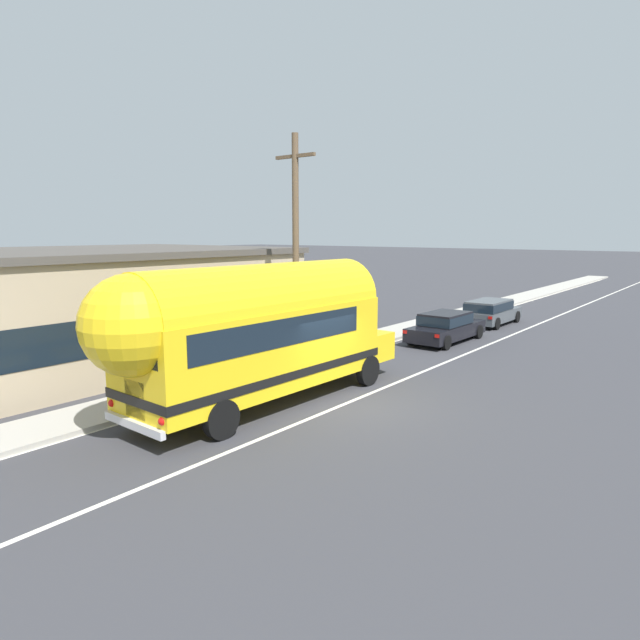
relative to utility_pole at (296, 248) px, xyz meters
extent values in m
plane|color=#38383D|center=(4.23, -2.80, -4.42)|extent=(300.00, 300.00, 0.00)
cube|color=silver|center=(4.23, 9.20, -4.42)|extent=(0.14, 80.00, 0.01)
cube|color=silver|center=(0.54, 9.20, -4.42)|extent=(0.12, 80.00, 0.01)
cube|color=#ADA89E|center=(-0.46, 7.20, -4.35)|extent=(2.01, 90.00, 0.15)
cube|color=tan|center=(-7.83, -7.02, -2.37)|extent=(10.94, 20.65, 4.10)
cube|color=#4C4742|center=(-7.83, -7.02, -0.20)|extent=(11.24, 20.95, 0.24)
cube|color=black|center=(-2.39, -7.02, -2.62)|extent=(0.08, 18.65, 1.20)
cylinder|color=brown|center=(0.00, 0.00, -0.17)|extent=(0.24, 0.24, 8.50)
cube|color=brown|center=(0.00, 0.00, 3.28)|extent=(1.80, 0.12, 0.12)
cube|color=yellow|center=(2.37, -4.30, -2.67)|extent=(2.69, 8.31, 2.30)
cylinder|color=yellow|center=(2.37, -4.30, -1.52)|extent=(2.64, 8.21, 2.45)
sphere|color=yellow|center=(2.27, -8.38, -1.52)|extent=(2.40, 2.40, 2.40)
cube|color=yellow|center=(2.48, 0.47, -3.35)|extent=(2.29, 1.35, 0.95)
cube|color=black|center=(2.37, -4.30, -3.32)|extent=(2.73, 8.35, 0.24)
cube|color=black|center=(2.36, -4.60, -2.07)|extent=(2.68, 6.51, 0.76)
cube|color=black|center=(2.27, -8.39, -2.02)|extent=(2.00, 0.13, 0.84)
cube|color=black|center=(2.27, -8.40, -3.27)|extent=(0.80, 0.08, 0.90)
cube|color=silver|center=(2.27, -8.49, -3.87)|extent=(2.34, 0.19, 0.20)
sphere|color=red|center=(1.22, -8.39, -3.57)|extent=(0.20, 0.20, 0.20)
sphere|color=red|center=(3.32, -8.43, -3.57)|extent=(0.20, 0.20, 0.20)
cube|color=black|center=(2.47, -0.13, -2.02)|extent=(2.14, 0.15, 0.96)
cube|color=silver|center=(2.50, 1.16, -3.47)|extent=(0.90, 0.12, 0.56)
cylinder|color=black|center=(1.29, -0.55, -3.92)|extent=(0.28, 1.01, 1.00)
cylinder|color=black|center=(3.63, -0.60, -3.92)|extent=(0.28, 1.01, 1.00)
cylinder|color=black|center=(1.14, -6.80, -3.92)|extent=(0.28, 1.01, 1.00)
cylinder|color=black|center=(3.48, -6.86, -3.92)|extent=(0.28, 1.01, 1.00)
cube|color=black|center=(2.39, 7.80, -3.90)|extent=(1.87, 4.80, 0.60)
cube|color=black|center=(2.39, 7.68, -3.33)|extent=(1.63, 2.44, 0.55)
cube|color=black|center=(2.39, 7.68, -3.36)|extent=(1.69, 2.48, 0.43)
cube|color=red|center=(1.58, 5.42, -3.72)|extent=(0.20, 0.04, 0.14)
cube|color=red|center=(3.13, 5.40, -3.72)|extent=(0.20, 0.04, 0.14)
cylinder|color=black|center=(1.56, 9.50, -4.10)|extent=(0.21, 0.64, 0.64)
cylinder|color=black|center=(3.27, 9.47, -4.10)|extent=(0.21, 0.64, 0.64)
cylinder|color=black|center=(1.51, 6.13, -4.10)|extent=(0.21, 0.64, 0.64)
cylinder|color=black|center=(3.22, 6.11, -4.10)|extent=(0.21, 0.64, 0.64)
cube|color=#474C51|center=(2.21, 13.85, -3.90)|extent=(1.79, 4.43, 0.60)
cube|color=#474C51|center=(2.21, 13.37, -3.33)|extent=(1.59, 2.98, 0.55)
cube|color=black|center=(2.21, 13.37, -3.36)|extent=(1.65, 3.02, 0.43)
cube|color=red|center=(1.43, 11.62, -3.72)|extent=(0.20, 0.04, 0.14)
cube|color=red|center=(2.98, 11.62, -3.72)|extent=(0.20, 0.04, 0.14)
cylinder|color=black|center=(1.35, 15.36, -4.10)|extent=(0.20, 0.64, 0.64)
cylinder|color=black|center=(3.06, 15.36, -4.10)|extent=(0.20, 0.64, 0.64)
cylinder|color=black|center=(1.35, 12.33, -4.10)|extent=(0.20, 0.64, 0.64)
cylinder|color=black|center=(3.06, 12.33, -4.10)|extent=(0.20, 0.64, 0.64)
camera|label=1|loc=(13.39, -15.53, 0.59)|focal=31.10mm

